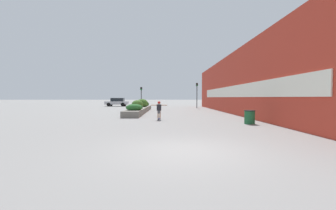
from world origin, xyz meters
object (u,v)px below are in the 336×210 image
at_px(car_leftmost, 235,102).
at_px(car_center_left, 117,102).
at_px(skateboard, 159,119).
at_px(traffic_light_right, 197,91).
at_px(traffic_light_left, 141,94).
at_px(trash_bin, 250,117).
at_px(skateboarder, 159,108).

relative_size(car_leftmost, car_center_left, 1.08).
distance_m(skateboard, traffic_light_right, 18.16).
bearing_deg(traffic_light_left, trash_bin, -66.59).
height_order(car_leftmost, traffic_light_right, traffic_light_right).
bearing_deg(traffic_light_right, skateboard, -106.23).
bearing_deg(car_center_left, car_leftmost, -98.81).
bearing_deg(car_center_left, traffic_light_left, -143.22).
distance_m(car_center_left, traffic_light_left, 8.70).
relative_size(skateboard, car_leftmost, 0.17).
distance_m(skateboarder, car_leftmost, 24.56).
relative_size(skateboard, traffic_light_right, 0.19).
distance_m(skateboard, trash_bin, 6.06).
xyz_separation_m(car_leftmost, car_center_left, (-20.33, 3.15, -0.05)).
bearing_deg(trash_bin, traffic_light_left, 113.41).
height_order(trash_bin, car_center_left, car_center_left).
xyz_separation_m(car_leftmost, traffic_light_right, (-6.90, -4.20, 1.68)).
distance_m(traffic_light_left, traffic_light_right, 8.30).
xyz_separation_m(skateboarder, car_center_left, (-8.40, 24.62, -0.05)).
relative_size(trash_bin, traffic_light_right, 0.22).
distance_m(trash_bin, car_center_left, 30.49).
bearing_deg(traffic_light_right, car_center_left, 151.31).
bearing_deg(car_leftmost, skateboard, 150.95).
height_order(skateboard, skateboarder, skateboarder).
relative_size(skateboard, car_center_left, 0.18).
relative_size(skateboarder, traffic_light_right, 0.33).
bearing_deg(skateboarder, car_leftmost, 62.57).
xyz_separation_m(car_center_left, traffic_light_left, (5.14, -6.88, 1.38)).
relative_size(car_center_left, traffic_light_right, 1.09).
xyz_separation_m(trash_bin, traffic_light_right, (-0.48, 19.78, 2.10)).
relative_size(car_center_left, traffic_light_left, 1.29).
bearing_deg(car_leftmost, traffic_light_right, 121.31).
bearing_deg(trash_bin, car_leftmost, 75.02).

